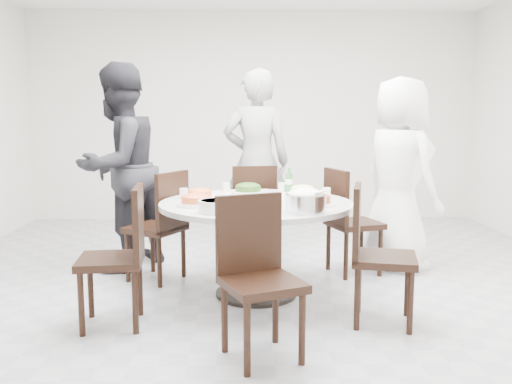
{
  "coord_description": "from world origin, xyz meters",
  "views": [
    {
      "loc": [
        -0.2,
        -4.42,
        1.41
      ],
      "look_at": [
        -0.07,
        -0.22,
        0.82
      ],
      "focal_mm": 38.0,
      "sensor_mm": 36.0,
      "label": 1
    }
  ],
  "objects_px": {
    "soup_bowl": "(218,206)",
    "diner_left": "(119,167)",
    "diner_middle": "(256,161)",
    "rice_bowl": "(305,203)",
    "chair_ne": "(354,221)",
    "chair_sw": "(111,257)",
    "dining_table": "(256,249)",
    "beverage_bottle": "(289,180)",
    "diner_right": "(399,174)",
    "chair_nw": "(155,226)",
    "chair_se": "(384,255)",
    "chair_s": "(262,280)",
    "chair_n": "(251,213)"
  },
  "relations": [
    {
      "from": "soup_bowl",
      "to": "diner_left",
      "type": "bearing_deg",
      "value": 127.05
    },
    {
      "from": "chair_s",
      "to": "rice_bowl",
      "type": "height_order",
      "value": "chair_s"
    },
    {
      "from": "dining_table",
      "to": "diner_left",
      "type": "height_order",
      "value": "diner_left"
    },
    {
      "from": "dining_table",
      "to": "rice_bowl",
      "type": "xyz_separation_m",
      "value": [
        0.33,
        -0.46,
        0.44
      ]
    },
    {
      "from": "chair_sw",
      "to": "chair_s",
      "type": "distance_m",
      "value": 1.13
    },
    {
      "from": "chair_ne",
      "to": "diner_middle",
      "type": "distance_m",
      "value": 1.3
    },
    {
      "from": "chair_nw",
      "to": "rice_bowl",
      "type": "xyz_separation_m",
      "value": [
        1.18,
        -0.9,
        0.34
      ]
    },
    {
      "from": "chair_se",
      "to": "beverage_bottle",
      "type": "bearing_deg",
      "value": 39.49
    },
    {
      "from": "diner_middle",
      "to": "chair_s",
      "type": "bearing_deg",
      "value": 90.87
    },
    {
      "from": "diner_right",
      "to": "diner_left",
      "type": "height_order",
      "value": "diner_left"
    },
    {
      "from": "beverage_bottle",
      "to": "rice_bowl",
      "type": "bearing_deg",
      "value": -88.69
    },
    {
      "from": "chair_s",
      "to": "rice_bowl",
      "type": "bearing_deg",
      "value": 41.76
    },
    {
      "from": "dining_table",
      "to": "diner_left",
      "type": "relative_size",
      "value": 0.79
    },
    {
      "from": "chair_nw",
      "to": "chair_sw",
      "type": "bearing_deg",
      "value": 21.94
    },
    {
      "from": "chair_n",
      "to": "rice_bowl",
      "type": "bearing_deg",
      "value": 94.42
    },
    {
      "from": "chair_sw",
      "to": "rice_bowl",
      "type": "relative_size",
      "value": 3.33
    },
    {
      "from": "chair_sw",
      "to": "chair_s",
      "type": "relative_size",
      "value": 1.0
    },
    {
      "from": "chair_n",
      "to": "soup_bowl",
      "type": "distance_m",
      "value": 1.56
    },
    {
      "from": "chair_ne",
      "to": "rice_bowl",
      "type": "height_order",
      "value": "chair_ne"
    },
    {
      "from": "chair_n",
      "to": "diner_left",
      "type": "height_order",
      "value": "diner_left"
    },
    {
      "from": "chair_nw",
      "to": "chair_s",
      "type": "bearing_deg",
      "value": 57.91
    },
    {
      "from": "diner_right",
      "to": "chair_ne",
      "type": "bearing_deg",
      "value": 83.69
    },
    {
      "from": "chair_n",
      "to": "rice_bowl",
      "type": "xyz_separation_m",
      "value": [
        0.34,
        -1.52,
        0.34
      ]
    },
    {
      "from": "chair_ne",
      "to": "soup_bowl",
      "type": "relative_size",
      "value": 3.48
    },
    {
      "from": "beverage_bottle",
      "to": "diner_left",
      "type": "bearing_deg",
      "value": 169.89
    },
    {
      "from": "dining_table",
      "to": "soup_bowl",
      "type": "bearing_deg",
      "value": -121.87
    },
    {
      "from": "diner_right",
      "to": "beverage_bottle",
      "type": "bearing_deg",
      "value": 74.45
    },
    {
      "from": "dining_table",
      "to": "chair_sw",
      "type": "xyz_separation_m",
      "value": [
        -1.0,
        -0.6,
        0.1
      ]
    },
    {
      "from": "chair_n",
      "to": "rice_bowl",
      "type": "relative_size",
      "value": 3.33
    },
    {
      "from": "diner_middle",
      "to": "rice_bowl",
      "type": "relative_size",
      "value": 6.62
    },
    {
      "from": "chair_nw",
      "to": "diner_left",
      "type": "distance_m",
      "value": 0.7
    },
    {
      "from": "chair_ne",
      "to": "rice_bowl",
      "type": "bearing_deg",
      "value": 134.22
    },
    {
      "from": "chair_s",
      "to": "diner_right",
      "type": "distance_m",
      "value": 2.35
    },
    {
      "from": "diner_right",
      "to": "soup_bowl",
      "type": "relative_size",
      "value": 6.47
    },
    {
      "from": "chair_n",
      "to": "chair_s",
      "type": "distance_m",
      "value": 2.2
    },
    {
      "from": "chair_sw",
      "to": "dining_table",
      "type": "bearing_deg",
      "value": 115.72
    },
    {
      "from": "beverage_bottle",
      "to": "chair_n",
      "type": "bearing_deg",
      "value": 121.35
    },
    {
      "from": "soup_bowl",
      "to": "diner_middle",
      "type": "bearing_deg",
      "value": 80.21
    },
    {
      "from": "diner_middle",
      "to": "soup_bowl",
      "type": "xyz_separation_m",
      "value": [
        -0.33,
        -1.9,
        -0.15
      ]
    },
    {
      "from": "chair_se",
      "to": "diner_left",
      "type": "height_order",
      "value": "diner_left"
    },
    {
      "from": "chair_nw",
      "to": "chair_se",
      "type": "bearing_deg",
      "value": 87.76
    },
    {
      "from": "chair_n",
      "to": "chair_nw",
      "type": "xyz_separation_m",
      "value": [
        -0.84,
        -0.62,
        0.0
      ]
    },
    {
      "from": "chair_sw",
      "to": "diner_middle",
      "type": "bearing_deg",
      "value": 147.7
    },
    {
      "from": "chair_sw",
      "to": "diner_middle",
      "type": "distance_m",
      "value": 2.34
    },
    {
      "from": "chair_s",
      "to": "beverage_bottle",
      "type": "distance_m",
      "value": 1.75
    },
    {
      "from": "diner_middle",
      "to": "soup_bowl",
      "type": "distance_m",
      "value": 1.93
    },
    {
      "from": "chair_nw",
      "to": "chair_se",
      "type": "relative_size",
      "value": 1.0
    },
    {
      "from": "chair_n",
      "to": "chair_sw",
      "type": "distance_m",
      "value": 1.93
    },
    {
      "from": "chair_sw",
      "to": "chair_se",
      "type": "bearing_deg",
      "value": 84.34
    },
    {
      "from": "chair_n",
      "to": "diner_left",
      "type": "xyz_separation_m",
      "value": [
        -1.22,
        -0.25,
        0.47
      ]
    }
  ]
}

